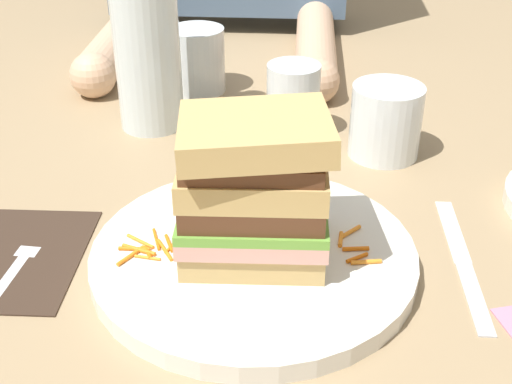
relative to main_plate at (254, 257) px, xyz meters
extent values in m
plane|color=#9E8460|center=(-0.01, 0.03, -0.01)|extent=(3.00, 3.00, 0.00)
cylinder|color=white|center=(0.00, 0.00, 0.00)|extent=(0.29, 0.29, 0.02)
cube|color=tan|center=(0.00, 0.00, 0.02)|extent=(0.12, 0.11, 0.02)
cube|color=#E0A393|center=(0.00, 0.00, 0.04)|extent=(0.13, 0.11, 0.01)
cube|color=#6BA83D|center=(0.00, 0.00, 0.05)|extent=(0.13, 0.11, 0.01)
cube|color=#56331E|center=(0.00, 0.00, 0.07)|extent=(0.12, 0.11, 0.02)
cube|color=tan|center=(0.00, 0.00, 0.09)|extent=(0.12, 0.11, 0.02)
cube|color=#56331E|center=(0.00, 0.00, 0.11)|extent=(0.11, 0.10, 0.01)
cube|color=tan|center=(0.00, -0.01, 0.12)|extent=(0.13, 0.12, 0.03)
cylinder|color=orange|center=(-0.08, -0.01, 0.01)|extent=(0.02, 0.03, 0.00)
cylinder|color=orange|center=(-0.10, -0.02, 0.01)|extent=(0.02, 0.03, 0.00)
cylinder|color=orange|center=(-0.07, 0.00, 0.01)|extent=(0.01, 0.03, 0.00)
cylinder|color=orange|center=(-0.09, -0.01, 0.01)|extent=(0.01, 0.02, 0.00)
cylinder|color=orange|center=(-0.10, 0.00, 0.01)|extent=(0.03, 0.02, 0.00)
cylinder|color=orange|center=(-0.10, -0.01, 0.01)|extent=(0.03, 0.01, 0.00)
cylinder|color=orange|center=(-0.08, 0.00, 0.01)|extent=(0.01, 0.02, 0.00)
cylinder|color=orange|center=(-0.10, -0.01, 0.01)|extent=(0.03, 0.00, 0.00)
cylinder|color=orange|center=(-0.09, 0.01, 0.01)|extent=(0.01, 0.03, 0.00)
cylinder|color=orange|center=(-0.09, -0.02, 0.01)|extent=(0.02, 0.01, 0.00)
cylinder|color=orange|center=(0.09, -0.01, 0.01)|extent=(0.02, 0.02, 0.00)
cylinder|color=orange|center=(0.09, 0.02, 0.01)|extent=(0.02, 0.02, 0.00)
cylinder|color=orange|center=(0.08, 0.02, 0.01)|extent=(0.01, 0.02, 0.00)
cylinder|color=orange|center=(0.10, -0.02, 0.01)|extent=(0.03, 0.01, 0.00)
cylinder|color=orange|center=(0.09, 0.00, 0.01)|extent=(0.02, 0.01, 0.00)
cube|color=#38281E|center=(-0.21, 0.00, -0.01)|extent=(0.11, 0.16, 0.00)
cube|color=silver|center=(-0.21, 0.00, 0.00)|extent=(0.02, 0.02, 0.00)
cylinder|color=silver|center=(-0.20, 0.03, 0.00)|extent=(0.01, 0.04, 0.00)
cylinder|color=silver|center=(-0.20, 0.03, 0.00)|extent=(0.01, 0.04, 0.00)
cylinder|color=silver|center=(-0.21, 0.03, 0.00)|extent=(0.01, 0.04, 0.00)
cylinder|color=silver|center=(-0.21, 0.03, 0.00)|extent=(0.01, 0.04, 0.00)
cube|color=silver|center=(0.19, -0.03, -0.01)|extent=(0.02, 0.10, 0.00)
cube|color=silver|center=(0.19, 0.07, -0.01)|extent=(0.02, 0.11, 0.00)
cylinder|color=white|center=(0.13, 0.22, 0.03)|extent=(0.08, 0.08, 0.08)
cylinder|color=orange|center=(0.13, 0.22, 0.02)|extent=(0.07, 0.07, 0.05)
cylinder|color=silver|center=(-0.15, 0.28, 0.10)|extent=(0.08, 0.08, 0.22)
cylinder|color=silver|center=(0.03, 0.27, 0.04)|extent=(0.06, 0.06, 0.09)
cylinder|color=silver|center=(-0.11, 0.40, 0.04)|extent=(0.08, 0.08, 0.09)
cylinder|color=#DBAD89|center=(-0.25, 0.51, 0.02)|extent=(0.06, 0.28, 0.06)
cylinder|color=#DBAD89|center=(0.06, 0.51, 0.02)|extent=(0.06, 0.28, 0.06)
sphere|color=#DBAD89|center=(-0.25, 0.37, 0.02)|extent=(0.06, 0.06, 0.06)
sphere|color=#DBAD89|center=(0.06, 0.37, 0.02)|extent=(0.06, 0.06, 0.06)
camera|label=1|loc=(0.04, -0.49, 0.36)|focal=47.96mm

